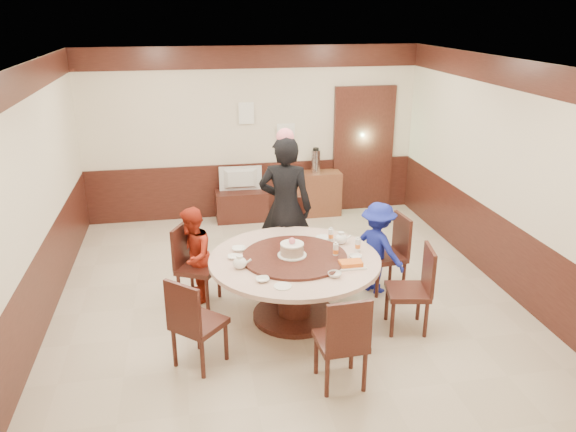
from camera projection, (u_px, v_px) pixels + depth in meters
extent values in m
plane|color=beige|center=(285.00, 295.00, 6.97)|extent=(6.00, 6.00, 0.00)
plane|color=silver|center=(285.00, 63.00, 5.99)|extent=(6.00, 6.00, 0.00)
cube|color=beige|center=(253.00, 134.00, 9.25)|extent=(5.50, 0.04, 2.80)
cube|color=beige|center=(366.00, 322.00, 3.72)|extent=(5.50, 0.04, 2.80)
cube|color=beige|center=(33.00, 202.00, 6.01)|extent=(0.04, 6.00, 2.80)
cube|color=beige|center=(503.00, 175.00, 6.95)|extent=(0.04, 6.00, 2.80)
cube|color=#3A1812|center=(285.00, 262.00, 6.81)|extent=(5.50, 6.00, 0.90)
cube|color=#3A1812|center=(285.00, 80.00, 6.05)|extent=(5.50, 6.00, 0.35)
cube|color=#3A1812|center=(363.00, 150.00, 9.65)|extent=(1.05, 0.08, 2.18)
cube|color=#8BD794|center=(363.00, 150.00, 9.67)|extent=(0.88, 0.02, 2.05)
cylinder|color=#3A1812|center=(294.00, 315.00, 6.47)|extent=(0.95, 0.95, 0.06)
cylinder|color=#3A1812|center=(294.00, 290.00, 6.36)|extent=(0.38, 0.38, 0.65)
cylinder|color=#D0A897|center=(295.00, 260.00, 6.23)|extent=(1.91, 1.91, 0.05)
cylinder|color=#3A1812|center=(295.00, 257.00, 6.21)|extent=(1.16, 1.16, 0.03)
cube|color=#3A1812|center=(385.00, 256.00, 6.98)|extent=(0.49, 0.49, 0.06)
cube|color=#3A1812|center=(402.00, 234.00, 6.94)|extent=(0.09, 0.42, 0.50)
cube|color=#3A1812|center=(384.00, 274.00, 7.06)|extent=(0.36, 0.36, 0.42)
cube|color=#3A1812|center=(289.00, 238.00, 7.52)|extent=(0.54, 0.54, 0.06)
cube|color=#3A1812|center=(290.00, 214.00, 7.63)|extent=(0.41, 0.15, 0.50)
cube|color=#3A1812|center=(289.00, 255.00, 7.61)|extent=(0.36, 0.36, 0.42)
cube|color=#3A1812|center=(198.00, 268.00, 6.66)|extent=(0.59, 0.59, 0.06)
cube|color=#3A1812|center=(181.00, 245.00, 6.62)|extent=(0.22, 0.39, 0.50)
cube|color=#3A1812|center=(199.00, 286.00, 6.75)|extent=(0.36, 0.36, 0.42)
cube|color=#3A1812|center=(199.00, 323.00, 5.50)|extent=(0.62, 0.62, 0.06)
cube|color=#3A1812|center=(183.00, 308.00, 5.23)|extent=(0.34, 0.31, 0.50)
cube|color=#3A1812|center=(200.00, 344.00, 5.58)|extent=(0.36, 0.36, 0.42)
cube|color=#3A1812|center=(341.00, 341.00, 5.20)|extent=(0.46, 0.46, 0.06)
cube|color=#3A1812|center=(349.00, 328.00, 4.92)|extent=(0.42, 0.06, 0.50)
cube|color=#3A1812|center=(340.00, 363.00, 5.29)|extent=(0.36, 0.36, 0.42)
cube|color=#3A1812|center=(407.00, 292.00, 6.11)|extent=(0.51, 0.51, 0.06)
cube|color=#3A1812|center=(429.00, 269.00, 6.01)|extent=(0.12, 0.42, 0.50)
cube|color=#3A1812|center=(406.00, 311.00, 6.19)|extent=(0.36, 0.36, 0.42)
imported|color=black|center=(285.00, 208.00, 7.19)|extent=(0.80, 0.65, 1.89)
imported|color=#A82816|center=(193.00, 256.00, 6.64)|extent=(0.51, 0.62, 1.19)
imported|color=#18239A|center=(378.00, 248.00, 6.89)|extent=(0.77, 0.87, 1.16)
cylinder|color=white|center=(292.00, 255.00, 6.21)|extent=(0.32, 0.32, 0.01)
cylinder|color=tan|center=(292.00, 250.00, 6.18)|extent=(0.26, 0.26, 0.12)
cylinder|color=white|center=(292.00, 244.00, 6.16)|extent=(0.26, 0.26, 0.01)
sphere|color=#EA6E7F|center=(292.00, 241.00, 6.15)|extent=(0.08, 0.08, 0.08)
ellipsoid|color=white|center=(240.00, 263.00, 5.96)|extent=(0.17, 0.15, 0.13)
ellipsoid|color=white|center=(341.00, 239.00, 6.58)|extent=(0.17, 0.15, 0.13)
imported|color=white|center=(239.00, 249.00, 6.40)|extent=(0.16, 0.16, 0.04)
imported|color=white|center=(335.00, 275.00, 5.78)|extent=(0.15, 0.15, 0.05)
imported|color=white|center=(263.00, 280.00, 5.69)|extent=(0.14, 0.14, 0.03)
imported|color=white|center=(356.00, 257.00, 6.18)|extent=(0.14, 0.14, 0.04)
imported|color=white|center=(234.00, 257.00, 6.20)|extent=(0.14, 0.14, 0.03)
cylinder|color=white|center=(283.00, 286.00, 5.57)|extent=(0.18, 0.18, 0.01)
cylinder|color=white|center=(323.00, 237.00, 6.75)|extent=(0.18, 0.18, 0.01)
cube|color=white|center=(351.00, 266.00, 6.01)|extent=(0.30, 0.20, 0.02)
cube|color=orange|center=(351.00, 263.00, 5.99)|extent=(0.24, 0.15, 0.04)
cylinder|color=white|center=(336.00, 251.00, 6.21)|extent=(0.06, 0.06, 0.16)
cylinder|color=white|center=(358.00, 245.00, 6.35)|extent=(0.06, 0.06, 0.16)
cylinder|color=white|center=(331.00, 235.00, 6.63)|extent=(0.06, 0.06, 0.16)
cube|color=#3A1812|center=(242.00, 205.00, 9.38)|extent=(0.85, 0.45, 0.50)
imported|color=#939396|center=(241.00, 179.00, 9.22)|extent=(0.71, 0.12, 0.41)
cube|color=brown|center=(316.00, 193.00, 9.58)|extent=(0.80, 0.40, 0.75)
cylinder|color=silver|center=(316.00, 161.00, 9.38)|extent=(0.15, 0.15, 0.38)
cube|color=white|center=(246.00, 113.00, 9.06)|extent=(0.25, 0.00, 0.35)
cube|color=white|center=(286.00, 130.00, 9.28)|extent=(0.30, 0.00, 0.22)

